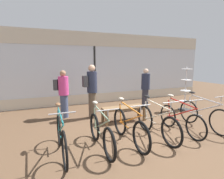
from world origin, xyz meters
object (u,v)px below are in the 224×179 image
Objects in this scene: accessory_rack at (185,92)px; customer_mid_floor at (145,88)px; bicycle_center_left at (129,127)px; bicycle_right at (180,119)px; bicycle_center_right at (156,123)px; bicycle_left at (101,133)px; bicycle_far_right at (203,115)px; customer_by_window at (63,92)px; customer_near_rack at (92,90)px; display_bench at (124,110)px; bicycle_far_left at (61,137)px.

accessory_rack is 1.57m from customer_mid_floor.
bicycle_center_left is 1.06× the size of bicycle_right.
bicycle_center_right reaches higher than bicycle_right.
customer_mid_floor is (2.76, 2.53, 0.49)m from bicycle_left.
bicycle_far_right reaches higher than bicycle_right.
bicycle_center_right is at bearing -0.32° from bicycle_center_left.
accessory_rack is at bearing 23.17° from bicycle_left.
bicycle_left is 0.97× the size of accessory_rack.
customer_mid_floor reaches higher than customer_by_window.
accessory_rack reaches higher than customer_by_window.
bicycle_far_right is at bearing 0.69° from bicycle_center_right.
bicycle_left is 3.11m from bicycle_far_right.
bicycle_left is 0.93× the size of bicycle_center_right.
display_bench is at bearing -41.22° from customer_near_rack.
bicycle_center_right is at bearing -178.19° from bicycle_right.
bicycle_left is at bearing -2.88° from bicycle_far_left.
bicycle_right is 3.78m from customer_by_window.
accessory_rack is 1.24× the size of display_bench.
accessory_rack is (1.84, 1.71, 0.34)m from bicycle_right.
bicycle_center_left is at bearing -153.04° from accessory_rack.
display_bench is (1.26, 1.44, 0.02)m from bicycle_left.
bicycle_center_right is (1.49, 0.03, 0.02)m from bicycle_left.
bicycle_far_left is 4.40m from customer_mid_floor.
bicycle_far_right is 1.28× the size of display_bench.
bicycle_center_right is at bearing -80.92° from display_bench.
bicycle_right is at bearing -101.00° from customer_mid_floor.
bicycle_far_left is 2.32m from bicycle_center_right.
accessory_rack is 2.89m from display_bench.
bicycle_left is 1.49m from bicycle_center_right.
customer_mid_floor is at bearing 63.11° from bicycle_center_right.
customer_near_rack reaches higher than display_bench.
bicycle_center_left is (0.71, 0.03, 0.02)m from bicycle_left.
accessory_rack is 1.06× the size of customer_by_window.
bicycle_center_left is (1.55, -0.01, -0.02)m from bicycle_far_left.
bicycle_right is 0.83m from bicycle_far_right.
customer_by_window reaches higher than bicycle_far_right.
customer_by_window is at bearing 178.93° from customer_mid_floor.
customer_near_rack reaches higher than accessory_rack.
bicycle_center_left is 3.83m from accessory_rack.
display_bench is at bearing 143.03° from bicycle_far_right.
bicycle_center_right is 1.09× the size of customer_mid_floor.
customer_mid_floor is (2.04, 2.50, 0.47)m from bicycle_center_left.
customer_near_rack is 0.99m from customer_by_window.
bicycle_left is 0.92× the size of customer_near_rack.
customer_mid_floor is at bearing 42.57° from bicycle_left.
bicycle_left is at bearing -178.95° from bicycle_center_right.
customer_by_window reaches higher than bicycle_far_left.
display_bench is (2.10, 1.39, -0.01)m from bicycle_far_left.
customer_near_rack reaches higher than bicycle_center_left.
customer_by_window is (-1.20, 2.56, 0.49)m from bicycle_center_left.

